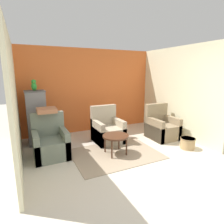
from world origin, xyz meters
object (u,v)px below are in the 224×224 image
armchair_right (162,128)px  wicker_basket (188,143)px  armchair_left (51,143)px  coffee_table (116,137)px  birdcage (37,118)px  potted_plant (58,122)px  armchair_middle (107,131)px  parrot (34,85)px

armchair_right → wicker_basket: (0.07, -0.90, -0.16)m
armchair_left → wicker_basket: bearing=-18.4°
coffee_table → birdcage: 2.20m
coffee_table → armchair_left: 1.48m
armchair_left → potted_plant: (0.36, 1.09, 0.20)m
armchair_middle → armchair_right: bearing=-15.6°
armchair_middle → potted_plant: armchair_middle is taller
armchair_middle → birdcage: size_ratio=0.68×
potted_plant → parrot: bearing=-169.8°
armchair_middle → potted_plant: bearing=146.0°
potted_plant → wicker_basket: 3.53m
birdcage → wicker_basket: birdcage is taller
coffee_table → wicker_basket: bearing=-15.8°
armchair_left → parrot: (-0.18, 0.99, 1.25)m
armchair_right → birdcage: bearing=160.9°
coffee_table → armchair_middle: 0.86m
coffee_table → parrot: (-1.56, 1.53, 1.14)m
armchair_left → armchair_right: size_ratio=1.00×
coffee_table → parrot: parrot is taller
birdcage → potted_plant: size_ratio=1.82×
armchair_middle → birdcage: birdcage is taller
coffee_table → parrot: 2.46m
armchair_right → coffee_table: bearing=-166.6°
birdcage → armchair_left: bearing=-79.5°
wicker_basket → armchair_middle: bearing=140.2°
coffee_table → wicker_basket: 1.86m
armchair_right → wicker_basket: 0.92m
potted_plant → wicker_basket: (2.79, -2.13, -0.36)m
armchair_right → parrot: parrot is taller
armchair_middle → parrot: size_ratio=3.35×
coffee_table → armchair_right: 1.75m
birdcage → armchair_right: bearing=-19.1°
armchair_right → potted_plant: armchair_right is taller
armchair_right → armchair_middle: same height
armchair_left → armchair_middle: same height
coffee_table → armchair_right: bearing=13.4°
armchair_left → wicker_basket: (3.15, -1.05, -0.16)m
coffee_table → potted_plant: 1.92m
armchair_left → wicker_basket: size_ratio=2.64×
wicker_basket → parrot: bearing=148.6°
armchair_middle → parrot: parrot is taller
wicker_basket → armchair_left: bearing=161.6°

